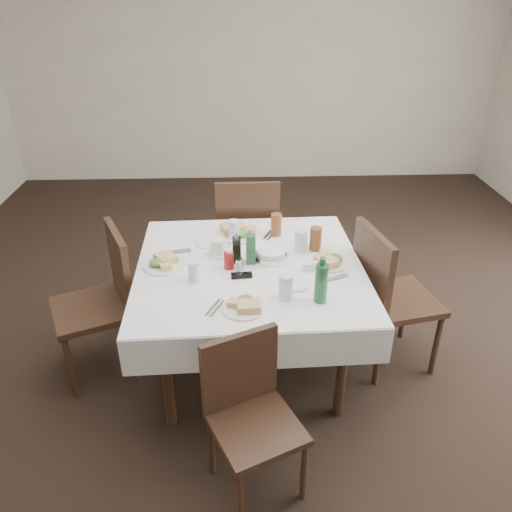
# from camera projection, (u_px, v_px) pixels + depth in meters

# --- Properties ---
(ground_plane) EXTENTS (7.00, 7.00, 0.00)m
(ground_plane) POSITION_uv_depth(u_px,v_px,m) (272.00, 342.00, 3.60)
(ground_plane) COLOR black
(room_shell) EXTENTS (6.04, 7.04, 2.80)m
(room_shell) POSITION_uv_depth(u_px,v_px,m) (276.00, 98.00, 2.78)
(room_shell) COLOR #BFB4A2
(room_shell) RESTS_ON ground
(dining_table) EXTENTS (1.42, 1.42, 0.76)m
(dining_table) POSITION_uv_depth(u_px,v_px,m) (250.00, 276.00, 3.08)
(dining_table) COLOR black
(dining_table) RESTS_ON ground
(chair_north) EXTENTS (0.48, 0.48, 1.00)m
(chair_north) POSITION_uv_depth(u_px,v_px,m) (247.00, 229.00, 3.92)
(chair_north) COLOR black
(chair_north) RESTS_ON ground
(chair_south) EXTENTS (0.52, 0.52, 0.84)m
(chair_south) POSITION_uv_depth(u_px,v_px,m) (249.00, 405.00, 2.41)
(chair_south) COLOR black
(chair_south) RESTS_ON ground
(chair_east) EXTENTS (0.56, 0.56, 0.99)m
(chair_east) POSITION_uv_depth(u_px,v_px,m) (385.00, 291.00, 3.15)
(chair_east) COLOR black
(chair_east) RESTS_ON ground
(chair_west) EXTENTS (0.61, 0.61, 0.97)m
(chair_west) POSITION_uv_depth(u_px,v_px,m) (105.00, 294.00, 3.13)
(chair_west) COLOR black
(chair_west) RESTS_ON ground
(meal_north) EXTENTS (0.30, 0.30, 0.07)m
(meal_north) POSITION_uv_depth(u_px,v_px,m) (239.00, 232.00, 3.39)
(meal_north) COLOR white
(meal_north) RESTS_ON dining_table
(meal_south) EXTENTS (0.24, 0.24, 0.05)m
(meal_south) POSITION_uv_depth(u_px,v_px,m) (245.00, 305.00, 2.62)
(meal_south) COLOR white
(meal_south) RESTS_ON dining_table
(meal_east) EXTENTS (0.26, 0.26, 0.06)m
(meal_east) POSITION_uv_depth(u_px,v_px,m) (329.00, 260.00, 3.05)
(meal_east) COLOR white
(meal_east) RESTS_ON dining_table
(meal_west) EXTENTS (0.25, 0.25, 0.06)m
(meal_west) POSITION_uv_depth(u_px,v_px,m) (164.00, 263.00, 3.02)
(meal_west) COLOR white
(meal_west) RESTS_ON dining_table
(side_plate_a) EXTENTS (0.14, 0.14, 0.01)m
(side_plate_a) POSITION_uv_depth(u_px,v_px,m) (206.00, 243.00, 3.28)
(side_plate_a) COLOR white
(side_plate_a) RESTS_ON dining_table
(side_plate_b) EXTENTS (0.17, 0.17, 0.01)m
(side_plate_b) POSITION_uv_depth(u_px,v_px,m) (295.00, 284.00, 2.84)
(side_plate_b) COLOR white
(side_plate_b) RESTS_ON dining_table
(water_n) EXTENTS (0.08, 0.08, 0.14)m
(water_n) POSITION_uv_depth(u_px,v_px,m) (234.00, 230.00, 3.31)
(water_n) COLOR silver
(water_n) RESTS_ON dining_table
(water_s) EXTENTS (0.08, 0.08, 0.14)m
(water_s) POSITION_uv_depth(u_px,v_px,m) (286.00, 287.00, 2.69)
(water_s) COLOR silver
(water_s) RESTS_ON dining_table
(water_e) EXTENTS (0.08, 0.08, 0.15)m
(water_e) POSITION_uv_depth(u_px,v_px,m) (301.00, 241.00, 3.17)
(water_e) COLOR silver
(water_e) RESTS_ON dining_table
(water_w) EXTENTS (0.06, 0.06, 0.12)m
(water_w) POSITION_uv_depth(u_px,v_px,m) (194.00, 271.00, 2.85)
(water_w) COLOR silver
(water_w) RESTS_ON dining_table
(iced_tea_a) EXTENTS (0.07, 0.07, 0.15)m
(iced_tea_a) POSITION_uv_depth(u_px,v_px,m) (276.00, 225.00, 3.37)
(iced_tea_a) COLOR brown
(iced_tea_a) RESTS_ON dining_table
(iced_tea_b) EXTENTS (0.07, 0.07, 0.16)m
(iced_tea_b) POSITION_uv_depth(u_px,v_px,m) (316.00, 239.00, 3.18)
(iced_tea_b) COLOR brown
(iced_tea_b) RESTS_ON dining_table
(bread_basket) EXTENTS (0.20, 0.20, 0.07)m
(bread_basket) POSITION_uv_depth(u_px,v_px,m) (271.00, 255.00, 3.09)
(bread_basket) COLOR silver
(bread_basket) RESTS_ON dining_table
(oil_cruet_dark) EXTENTS (0.05, 0.05, 0.21)m
(oil_cruet_dark) POSITION_uv_depth(u_px,v_px,m) (237.00, 249.00, 3.03)
(oil_cruet_dark) COLOR black
(oil_cruet_dark) RESTS_ON dining_table
(oil_cruet_green) EXTENTS (0.06, 0.06, 0.24)m
(oil_cruet_green) POSITION_uv_depth(u_px,v_px,m) (251.00, 248.00, 3.02)
(oil_cruet_green) COLOR #255F35
(oil_cruet_green) RESTS_ON dining_table
(ketchup_bottle) EXTENTS (0.06, 0.06, 0.13)m
(ketchup_bottle) POSITION_uv_depth(u_px,v_px,m) (229.00, 259.00, 2.98)
(ketchup_bottle) COLOR #A01C17
(ketchup_bottle) RESTS_ON dining_table
(salt_shaker) EXTENTS (0.04, 0.04, 0.08)m
(salt_shaker) POSITION_uv_depth(u_px,v_px,m) (239.00, 266.00, 2.95)
(salt_shaker) COLOR white
(salt_shaker) RESTS_ON dining_table
(pepper_shaker) EXTENTS (0.03, 0.03, 0.08)m
(pepper_shaker) POSITION_uv_depth(u_px,v_px,m) (240.00, 264.00, 2.98)
(pepper_shaker) COLOR #3B2920
(pepper_shaker) RESTS_ON dining_table
(coffee_mug) EXTENTS (0.16, 0.15, 0.11)m
(coffee_mug) POSITION_uv_depth(u_px,v_px,m) (218.00, 247.00, 3.14)
(coffee_mug) COLOR white
(coffee_mug) RESTS_ON dining_table
(sunglasses) EXTENTS (0.13, 0.05, 0.03)m
(sunglasses) POSITION_uv_depth(u_px,v_px,m) (242.00, 275.00, 2.91)
(sunglasses) COLOR black
(sunglasses) RESTS_ON dining_table
(green_bottle) EXTENTS (0.07, 0.07, 0.26)m
(green_bottle) POSITION_uv_depth(u_px,v_px,m) (321.00, 282.00, 2.64)
(green_bottle) COLOR #255F35
(green_bottle) RESTS_ON dining_table
(sugar_caddy) EXTENTS (0.10, 0.06, 0.05)m
(sugar_caddy) POSITION_uv_depth(u_px,v_px,m) (310.00, 266.00, 2.98)
(sugar_caddy) COLOR white
(sugar_caddy) RESTS_ON dining_table
(cutlery_n) EXTENTS (0.11, 0.19, 0.01)m
(cutlery_n) POSITION_uv_depth(u_px,v_px,m) (270.00, 234.00, 3.40)
(cutlery_n) COLOR silver
(cutlery_n) RESTS_ON dining_table
(cutlery_s) EXTENTS (0.11, 0.17, 0.01)m
(cutlery_s) POSITION_uv_depth(u_px,v_px,m) (215.00, 308.00, 2.63)
(cutlery_s) COLOR silver
(cutlery_s) RESTS_ON dining_table
(cutlery_e) EXTENTS (0.16, 0.10, 0.01)m
(cutlery_e) POSITION_uv_depth(u_px,v_px,m) (336.00, 278.00, 2.90)
(cutlery_e) COLOR silver
(cutlery_e) RESTS_ON dining_table
(cutlery_w) EXTENTS (0.19, 0.08, 0.01)m
(cutlery_w) POSITION_uv_depth(u_px,v_px,m) (176.00, 252.00, 3.18)
(cutlery_w) COLOR silver
(cutlery_w) RESTS_ON dining_table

